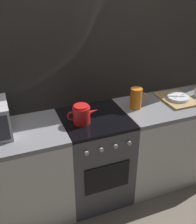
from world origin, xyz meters
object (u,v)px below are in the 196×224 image
object	(u,v)px
stove_unit	(95,158)
kettle	(82,114)
pitcher	(136,98)
dish_pile	(177,98)

from	to	relation	value
stove_unit	kettle	world-z (taller)	kettle
stove_unit	pitcher	bearing A→B (deg)	5.08
stove_unit	kettle	size ratio (longest dim) A/B	3.16
stove_unit	dish_pile	xyz separation A→B (m)	(0.90, 0.03, 0.47)
stove_unit	pitcher	size ratio (longest dim) A/B	4.50
pitcher	dish_pile	size ratio (longest dim) A/B	0.50
kettle	dish_pile	world-z (taller)	kettle
kettle	stove_unit	bearing A→B (deg)	16.57
stove_unit	pitcher	distance (m)	0.70
pitcher	dish_pile	distance (m)	0.48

